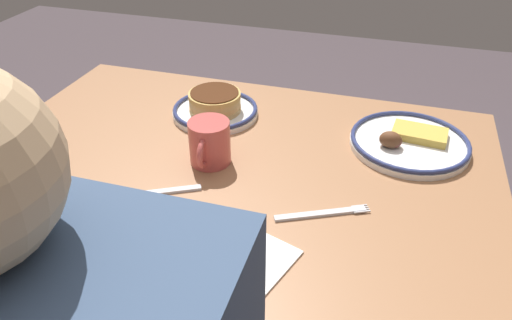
# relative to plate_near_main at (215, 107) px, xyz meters

# --- Properties ---
(dining_table) EXTENTS (1.14, 0.81, 0.74)m
(dining_table) POSITION_rel_plate_near_main_xyz_m (-0.11, 0.20, -0.11)
(dining_table) COLOR #9D6B47
(dining_table) RESTS_ON ground_plane
(plate_near_main) EXTENTS (0.22, 0.22, 0.06)m
(plate_near_main) POSITION_rel_plate_near_main_xyz_m (0.00, 0.00, 0.00)
(plate_near_main) COLOR white
(plate_near_main) RESTS_ON dining_table
(plate_center_pancakes) EXTENTS (0.27, 0.27, 0.05)m
(plate_center_pancakes) POSITION_rel_plate_near_main_xyz_m (-0.47, 0.01, -0.01)
(plate_center_pancakes) COLOR white
(plate_center_pancakes) RESTS_ON dining_table
(coffee_mug) EXTENTS (0.09, 0.12, 0.10)m
(coffee_mug) POSITION_rel_plate_near_main_xyz_m (-0.06, 0.20, 0.03)
(coffee_mug) COLOR #BF4C47
(coffee_mug) RESTS_ON dining_table
(paper_napkin) EXTENTS (0.19, 0.18, 0.00)m
(paper_napkin) POSITION_rel_plate_near_main_xyz_m (-0.22, 0.46, -0.02)
(paper_napkin) COLOR white
(paper_napkin) RESTS_ON dining_table
(fork_near) EXTENTS (0.17, 0.10, 0.01)m
(fork_near) POSITION_rel_plate_near_main_xyz_m (-0.33, 0.31, -0.02)
(fork_near) COLOR silver
(fork_near) RESTS_ON dining_table
(butter_knife) EXTENTS (0.20, 0.12, 0.01)m
(butter_knife) POSITION_rel_plate_near_main_xyz_m (0.02, 0.35, -0.02)
(butter_knife) COLOR silver
(butter_knife) RESTS_ON dining_table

